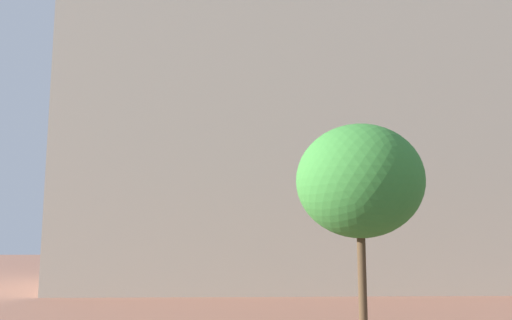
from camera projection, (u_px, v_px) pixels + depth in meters
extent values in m
cube|color=#B2A893|center=(295.00, 145.00, 31.34)|extent=(26.39, 10.95, 17.14)
cube|color=#B2A893|center=(297.00, 66.00, 32.05)|extent=(5.46, 5.46, 27.29)
cylinder|color=#B2A893|center=(88.00, 110.00, 27.18)|extent=(2.80, 2.80, 19.44)
cylinder|color=#B2A893|center=(511.00, 105.00, 28.01)|extent=(2.80, 2.80, 20.34)
cylinder|color=#4C3823|center=(362.00, 289.00, 14.18)|extent=(0.24, 0.24, 3.20)
ellipsoid|color=#387F33|center=(359.00, 181.00, 14.61)|extent=(3.70, 3.70, 3.33)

